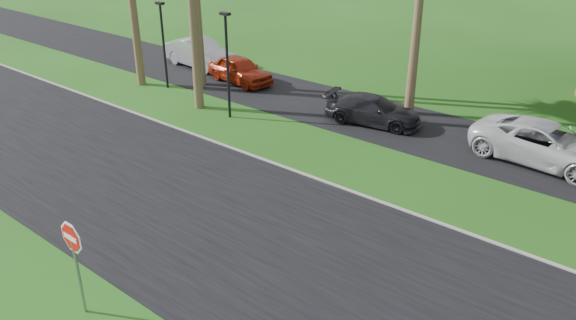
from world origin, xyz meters
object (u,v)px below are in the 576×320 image
(car_silver, at_px, (200,54))
(car_dark, at_px, (373,110))
(car_red, at_px, (240,70))
(car_minivan, at_px, (547,144))
(stop_sign_near, at_px, (74,250))

(car_silver, xyz_separation_m, car_dark, (12.35, -1.32, -0.19))
(car_red, bearing_deg, car_minivan, -82.43)
(car_red, relative_size, car_dark, 0.96)
(stop_sign_near, relative_size, car_minivan, 0.49)
(car_dark, bearing_deg, car_silver, 72.43)
(car_silver, relative_size, car_dark, 1.15)
(car_red, distance_m, car_minivan, 15.58)
(car_red, distance_m, car_dark, 8.57)
(car_silver, distance_m, car_dark, 12.42)
(car_silver, bearing_deg, car_red, -95.23)
(car_minivan, bearing_deg, car_dark, 98.98)
(car_red, bearing_deg, car_silver, 87.47)
(stop_sign_near, xyz_separation_m, car_dark, (-1.13, 14.88, -1.17))
(car_silver, height_order, car_red, car_silver)
(stop_sign_near, bearing_deg, car_minivan, 69.13)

